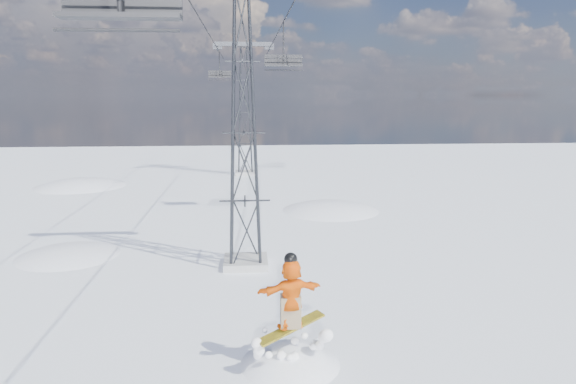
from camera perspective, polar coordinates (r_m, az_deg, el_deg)
The scene contains 8 objects.
ground at distance 14.27m, azimuth -8.06°, elevation -18.59°, with size 120.00×120.00×0.00m, color white.
snow_terrain at distance 37.94m, azimuth -13.26°, elevation -15.46°, with size 39.00×37.00×22.00m.
lift_tower_near at distance 20.49m, azimuth -4.94°, elevation 6.49°, with size 5.20×1.80×11.43m.
lift_tower_far at distance 45.46m, azimuth -4.85°, elevation 8.78°, with size 5.20×1.80×11.43m.
haul_cables at distance 32.17m, azimuth -5.04°, elevation 17.61°, with size 4.46×51.00×0.06m.
lift_chair_near at distance 10.58m, azimuth -18.14°, elevation 19.29°, with size 2.23×0.64×2.77m.
lift_chair_mid at distance 28.99m, azimuth -0.51°, elevation 14.31°, with size 2.08×0.60×2.58m.
lift_chair_far at distance 48.14m, azimuth -7.60°, elevation 12.80°, with size 2.06×0.59×2.56m.
Camera 1 is at (0.88, -12.43, 6.96)m, focal length 32.00 mm.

